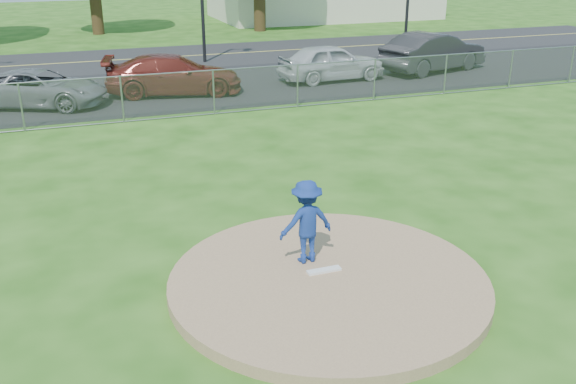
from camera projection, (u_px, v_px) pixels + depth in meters
name	position (u px, v px, depth m)	size (l,w,h in m)	color
ground	(199.00, 133.00, 19.63)	(120.00, 120.00, 0.00)	#225212
pitchers_mound	(328.00, 282.00, 10.85)	(5.40, 5.40, 0.20)	#997554
pitching_rubber	(324.00, 270.00, 10.98)	(0.60, 0.15, 0.04)	white
chain_link_fence	(184.00, 95.00, 21.10)	(40.00, 0.06, 1.50)	gray
parking_lot	(162.00, 89.00, 25.31)	(50.00, 8.00, 0.01)	black
street	(137.00, 59.00, 31.87)	(60.00, 7.00, 0.01)	black
pitcher	(306.00, 222.00, 11.10)	(0.97, 0.56, 1.50)	navy
traffic_cone	(21.00, 95.00, 22.80)	(0.35, 0.35, 0.68)	#FF520D
parked_car_gray	(39.00, 88.00, 22.49)	(2.13, 4.62, 1.28)	slate
parked_car_darkred	(174.00, 75.00, 24.29)	(2.08, 5.11, 1.48)	maroon
parked_car_pearl	(331.00, 62.00, 26.66)	(1.79, 4.46, 1.52)	silver
parked_car_charcoal	(433.00, 52.00, 28.53)	(1.81, 5.20, 1.71)	#29292C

